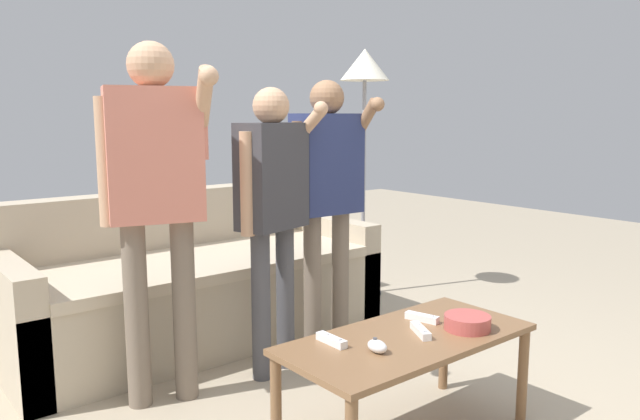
{
  "coord_description": "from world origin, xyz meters",
  "views": [
    {
      "loc": [
        -1.79,
        -1.86,
        1.32
      ],
      "look_at": [
        -0.1,
        0.23,
        0.91
      ],
      "focal_mm": 34.11,
      "sensor_mm": 36.0,
      "label": 1
    }
  ],
  "objects_px": {
    "game_remote_nunchuk": "(377,346)",
    "game_remote_wand_spare": "(422,318)",
    "player_left": "(156,182)",
    "floor_lamp": "(365,82)",
    "game_remote_wand_near": "(420,331)",
    "game_remote_wand_far": "(331,340)",
    "player_center": "(273,197)",
    "couch": "(194,287)",
    "coffee_table": "(407,349)",
    "player_right": "(327,184)",
    "snack_bowl": "(467,322)"
  },
  "relations": [
    {
      "from": "coffee_table",
      "to": "game_remote_nunchuk",
      "type": "relative_size",
      "value": 12.05
    },
    {
      "from": "game_remote_nunchuk",
      "to": "game_remote_wand_near",
      "type": "xyz_separation_m",
      "value": [
        0.27,
        0.03,
        -0.01
      ]
    },
    {
      "from": "couch",
      "to": "floor_lamp",
      "type": "relative_size",
      "value": 1.21
    },
    {
      "from": "coffee_table",
      "to": "player_center",
      "type": "xyz_separation_m",
      "value": [
        -0.04,
        0.89,
        0.53
      ]
    },
    {
      "from": "couch",
      "to": "coffee_table",
      "type": "height_order",
      "value": "couch"
    },
    {
      "from": "floor_lamp",
      "to": "game_remote_wand_spare",
      "type": "distance_m",
      "value": 2.2
    },
    {
      "from": "floor_lamp",
      "to": "player_left",
      "type": "bearing_deg",
      "value": -160.13
    },
    {
      "from": "game_remote_wand_far",
      "to": "game_remote_wand_spare",
      "type": "relative_size",
      "value": 0.98
    },
    {
      "from": "coffee_table",
      "to": "game_remote_wand_far",
      "type": "height_order",
      "value": "game_remote_wand_far"
    },
    {
      "from": "couch",
      "to": "player_right",
      "type": "distance_m",
      "value": 1.05
    },
    {
      "from": "player_center",
      "to": "couch",
      "type": "bearing_deg",
      "value": 95.72
    },
    {
      "from": "player_center",
      "to": "game_remote_wand_far",
      "type": "height_order",
      "value": "player_center"
    },
    {
      "from": "couch",
      "to": "game_remote_wand_far",
      "type": "height_order",
      "value": "couch"
    },
    {
      "from": "couch",
      "to": "game_remote_wand_spare",
      "type": "xyz_separation_m",
      "value": [
        0.29,
        -1.55,
        0.16
      ]
    },
    {
      "from": "game_remote_nunchuk",
      "to": "game_remote_wand_far",
      "type": "xyz_separation_m",
      "value": [
        -0.08,
        0.17,
        -0.01
      ]
    },
    {
      "from": "player_left",
      "to": "game_remote_wand_far",
      "type": "xyz_separation_m",
      "value": [
        0.33,
        -0.82,
        -0.57
      ]
    },
    {
      "from": "game_remote_nunchuk",
      "to": "game_remote_wand_far",
      "type": "height_order",
      "value": "game_remote_nunchuk"
    },
    {
      "from": "floor_lamp",
      "to": "game_remote_wand_near",
      "type": "xyz_separation_m",
      "value": [
        -1.23,
        -1.66,
        -1.1
      ]
    },
    {
      "from": "player_right",
      "to": "snack_bowl",
      "type": "bearing_deg",
      "value": -96.85
    },
    {
      "from": "couch",
      "to": "snack_bowl",
      "type": "distance_m",
      "value": 1.78
    },
    {
      "from": "game_remote_nunchuk",
      "to": "player_left",
      "type": "distance_m",
      "value": 1.21
    },
    {
      "from": "game_remote_nunchuk",
      "to": "player_left",
      "type": "relative_size",
      "value": 0.05
    },
    {
      "from": "couch",
      "to": "floor_lamp",
      "type": "height_order",
      "value": "floor_lamp"
    },
    {
      "from": "game_remote_nunchuk",
      "to": "game_remote_wand_spare",
      "type": "distance_m",
      "value": 0.42
    },
    {
      "from": "game_remote_wand_near",
      "to": "game_remote_wand_spare",
      "type": "bearing_deg",
      "value": 39.59
    },
    {
      "from": "couch",
      "to": "game_remote_wand_spare",
      "type": "distance_m",
      "value": 1.58
    },
    {
      "from": "game_remote_nunchuk",
      "to": "coffee_table",
      "type": "bearing_deg",
      "value": 12.28
    },
    {
      "from": "game_remote_nunchuk",
      "to": "player_center",
      "type": "distance_m",
      "value": 1.06
    },
    {
      "from": "game_remote_wand_near",
      "to": "game_remote_wand_far",
      "type": "distance_m",
      "value": 0.38
    },
    {
      "from": "coffee_table",
      "to": "floor_lamp",
      "type": "bearing_deg",
      "value": 51.99
    },
    {
      "from": "game_remote_wand_near",
      "to": "game_remote_wand_far",
      "type": "relative_size",
      "value": 1.06
    },
    {
      "from": "game_remote_nunchuk",
      "to": "couch",
      "type": "bearing_deg",
      "value": 86.38
    },
    {
      "from": "game_remote_wand_near",
      "to": "snack_bowl",
      "type": "bearing_deg",
      "value": -22.95
    },
    {
      "from": "game_remote_wand_near",
      "to": "player_right",
      "type": "bearing_deg",
      "value": 71.83
    },
    {
      "from": "coffee_table",
      "to": "player_left",
      "type": "relative_size",
      "value": 0.65
    },
    {
      "from": "snack_bowl",
      "to": "player_center",
      "type": "height_order",
      "value": "player_center"
    },
    {
      "from": "player_right",
      "to": "game_remote_wand_spare",
      "type": "bearing_deg",
      "value": -102.55
    },
    {
      "from": "player_center",
      "to": "game_remote_wand_spare",
      "type": "distance_m",
      "value": 0.95
    },
    {
      "from": "player_center",
      "to": "game_remote_wand_far",
      "type": "distance_m",
      "value": 0.93
    },
    {
      "from": "coffee_table",
      "to": "game_remote_wand_near",
      "type": "xyz_separation_m",
      "value": [
        0.05,
        -0.02,
        0.07
      ]
    },
    {
      "from": "couch",
      "to": "game_remote_wand_spare",
      "type": "bearing_deg",
      "value": -79.35
    },
    {
      "from": "coffee_table",
      "to": "player_right",
      "type": "xyz_separation_m",
      "value": [
        0.38,
        0.96,
        0.56
      ]
    },
    {
      "from": "game_remote_nunchuk",
      "to": "game_remote_wand_spare",
      "type": "height_order",
      "value": "game_remote_nunchuk"
    },
    {
      "from": "player_center",
      "to": "game_remote_wand_spare",
      "type": "bearing_deg",
      "value": -74.96
    },
    {
      "from": "game_remote_wand_far",
      "to": "game_remote_wand_spare",
      "type": "xyz_separation_m",
      "value": [
        0.47,
        -0.04,
        0.0
      ]
    },
    {
      "from": "snack_bowl",
      "to": "floor_lamp",
      "type": "xyz_separation_m",
      "value": [
        1.03,
        1.74,
        1.08
      ]
    },
    {
      "from": "game_remote_wand_far",
      "to": "player_center",
      "type": "bearing_deg",
      "value": 71.42
    },
    {
      "from": "game_remote_nunchuk",
      "to": "game_remote_wand_spare",
      "type": "relative_size",
      "value": 0.57
    },
    {
      "from": "floor_lamp",
      "to": "player_right",
      "type": "distance_m",
      "value": 1.28
    },
    {
      "from": "player_left",
      "to": "floor_lamp",
      "type": "bearing_deg",
      "value": 19.87
    }
  ]
}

